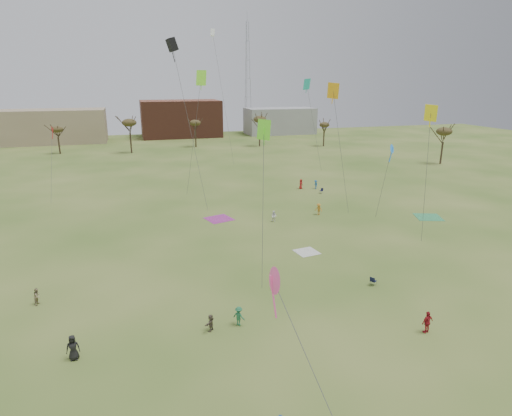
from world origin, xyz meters
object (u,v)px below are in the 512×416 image
object	(u,v)px
spectator_fore_a	(427,322)
camp_chair_center	(373,282)
radio_tower	(247,78)
camp_chair_right	(321,192)
flyer_near_center	(239,316)

from	to	relation	value
spectator_fore_a	camp_chair_center	distance (m)	8.17
spectator_fore_a	radio_tower	world-z (taller)	radio_tower
spectator_fore_a	camp_chair_right	distance (m)	42.08
flyer_near_center	radio_tower	xyz separation A→B (m)	(35.15, 125.79, 18.42)
camp_chair_center	camp_chair_right	distance (m)	34.14
radio_tower	camp_chair_center	bearing A→B (deg)	-99.90
spectator_fore_a	radio_tower	size ratio (longest dim) A/B	0.04
camp_chair_center	radio_tower	distance (m)	125.98
camp_chair_right	radio_tower	distance (m)	92.68
spectator_fore_a	radio_tower	bearing A→B (deg)	-109.51
flyer_near_center	camp_chair_center	xyz separation A→B (m)	(13.75, 3.10, -0.53)
flyer_near_center	radio_tower	world-z (taller)	radio_tower
spectator_fore_a	camp_chair_right	world-z (taller)	spectator_fore_a
spectator_fore_a	radio_tower	distance (m)	133.88
camp_chair_right	spectator_fore_a	bearing A→B (deg)	-37.07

